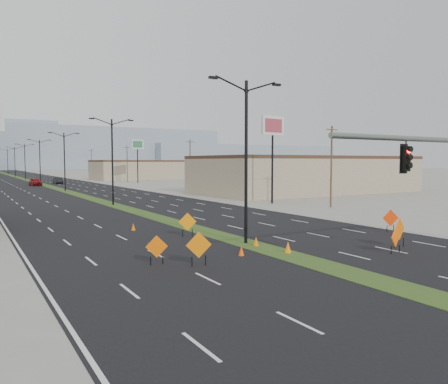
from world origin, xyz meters
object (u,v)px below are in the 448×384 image
cone_1 (288,248)px  construction_sign_5 (391,219)px  streetlight_5 (15,161)px  construction_sign_4 (399,230)px  construction_sign_0 (157,248)px  streetlight_2 (65,160)px  construction_sign_1 (199,246)px  cone_3 (133,227)px  pole_sign_east_near (273,132)px  construction_sign_3 (396,238)px  cone_0 (241,251)px  streetlight_6 (8,161)px  pole_sign_east_far (137,147)px  car_mid (58,181)px  streetlight_0 (246,156)px  streetlight_4 (25,160)px  car_left (35,182)px  streetlight_1 (112,159)px  cone_2 (256,242)px  streetlight_3 (40,160)px  construction_sign_2 (188,223)px

cone_1 → construction_sign_5: bearing=10.2°
streetlight_5 → construction_sign_4: (7.14, -145.69, -4.37)m
construction_sign_0 → construction_sign_5: size_ratio=0.89×
streetlight_2 → construction_sign_0: (-6.88, -58.39, -4.56)m
construction_sign_1 → cone_3: bearing=99.3°
streetlight_5 → pole_sign_east_near: bearing=-81.8°
streetlight_2 → cone_1: size_ratio=15.14×
streetlight_5 → construction_sign_3: bearing=-87.9°
cone_0 → streetlight_6: bearing=89.3°
construction_sign_3 → pole_sign_east_far: 86.41m
pole_sign_east_near → construction_sign_0: bearing=-143.9°
streetlight_5 → car_mid: bearing=-86.4°
streetlight_6 → car_mid: 85.14m
streetlight_0 → streetlight_4: (0.00, 112.00, 0.00)m
construction_sign_0 → construction_sign_1: 2.13m
streetlight_6 → car_mid: size_ratio=2.24×
streetlight_4 → streetlight_6: same height
streetlight_2 → cone_0: bearing=-92.1°
car_left → construction_sign_1: 80.70m
streetlight_5 → car_left: 63.33m
streetlight_0 → cone_0: (-2.17, -2.81, -5.15)m
streetlight_6 → streetlight_1: bearing=-90.0°
construction_sign_1 → streetlight_6: bearing=102.0°
streetlight_1 → pole_sign_east_far: 54.21m
construction_sign_4 → construction_sign_5: (4.36, 4.07, -0.09)m
construction_sign_4 → pole_sign_east_near: pole_sign_east_near is taller
car_left → pole_sign_east_far: size_ratio=0.46×
streetlight_4 → streetlight_5: size_ratio=1.00×
streetlight_6 → cone_3: streetlight_6 is taller
pole_sign_east_near → pole_sign_east_far: (3.64, 57.84, -0.21)m
car_left → cone_3: size_ratio=8.68×
streetlight_1 → streetlight_5: 112.00m
cone_2 → cone_3: cone_2 is taller
construction_sign_4 → construction_sign_5: bearing=28.7°
construction_sign_3 → cone_3: construction_sign_3 is taller
streetlight_3 → cone_3: 75.74m
streetlight_5 → cone_1: size_ratio=15.14×
streetlight_5 → pole_sign_east_near: 121.19m
streetlight_2 → construction_sign_1: streetlight_2 is taller
construction_sign_0 → pole_sign_east_near: bearing=60.2°
construction_sign_0 → construction_sign_4: 14.40m
cone_0 → cone_3: size_ratio=0.98×
streetlight_3 → car_left: size_ratio=2.11×
streetlight_2 → streetlight_6: 112.00m
construction_sign_1 → construction_sign_2: bearing=81.4°
construction_sign_1 → cone_0: 3.31m
streetlight_0 → streetlight_3: (0.00, 84.00, 0.00)m
streetlight_6 → construction_sign_5: streetlight_6 is taller
car_mid → streetlight_4: bearing=96.4°
streetlight_4 → streetlight_1: bearing=-90.0°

